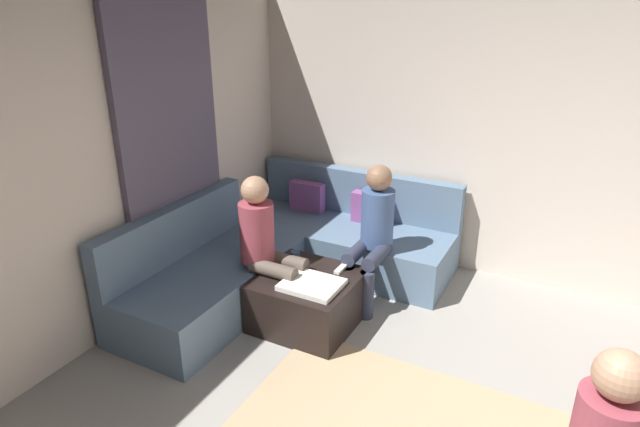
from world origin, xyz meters
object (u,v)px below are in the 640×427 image
at_px(sectional_couch, 289,253).
at_px(ottoman, 308,300).
at_px(person_on_couch_back, 373,230).
at_px(person_on_couch_side, 267,243).
at_px(coffee_mug, 295,257).
at_px(game_remote, 340,269).

height_order(sectional_couch, ottoman, sectional_couch).
height_order(ottoman, person_on_couch_back, person_on_couch_back).
bearing_deg(sectional_couch, person_on_couch_side, -75.58).
relative_size(coffee_mug, person_on_couch_side, 0.08).
distance_m(ottoman, coffee_mug, 0.38).
height_order(coffee_mug, person_on_couch_side, person_on_couch_side).
xyz_separation_m(ottoman, game_remote, (0.18, 0.22, 0.22)).
bearing_deg(ottoman, sectional_couch, 132.55).
height_order(sectional_couch, coffee_mug, sectional_couch).
distance_m(ottoman, game_remote, 0.36).
bearing_deg(person_on_couch_side, sectional_couch, -165.58).
xyz_separation_m(ottoman, person_on_couch_side, (-0.35, -0.03, 0.45)).
bearing_deg(person_on_couch_back, person_on_couch_side, 44.27).
relative_size(sectional_couch, coffee_mug, 26.84).
relative_size(coffee_mug, person_on_couch_back, 0.08).
bearing_deg(ottoman, person_on_couch_side, -174.63).
height_order(sectional_couch, person_on_couch_back, person_on_couch_back).
distance_m(coffee_mug, person_on_couch_side, 0.31).
distance_m(ottoman, person_on_couch_back, 0.80).
xyz_separation_m(game_remote, person_on_couch_back, (0.12, 0.38, 0.23)).
distance_m(coffee_mug, person_on_couch_back, 0.69).
height_order(sectional_couch, game_remote, sectional_couch).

